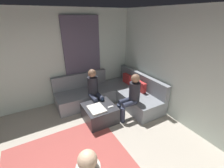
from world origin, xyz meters
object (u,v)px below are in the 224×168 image
at_px(ottoman, 100,113).
at_px(person_on_couch_back, 131,95).
at_px(coffee_mug, 102,99).
at_px(person_on_couch_side, 94,89).
at_px(game_remote, 111,107).
at_px(sectional_couch, 112,94).

distance_m(ottoman, person_on_couch_back, 0.93).
relative_size(ottoman, coffee_mug, 8.00).
distance_m(coffee_mug, person_on_couch_side, 0.34).
bearing_deg(coffee_mug, game_remote, 5.71).
bearing_deg(ottoman, game_remote, 50.71).
bearing_deg(ottoman, person_on_couch_side, 169.67).
relative_size(person_on_couch_back, person_on_couch_side, 1.00).
relative_size(coffee_mug, person_on_couch_side, 0.08).
distance_m(ottoman, person_on_couch_side, 0.67).
distance_m(game_remote, person_on_couch_back, 0.60).
bearing_deg(person_on_couch_back, sectional_couch, 3.47).
bearing_deg(coffee_mug, ottoman, -39.29).
relative_size(sectional_couch, person_on_couch_side, 2.12).
height_order(sectional_couch, ottoman, sectional_couch).
bearing_deg(game_remote, coffee_mug, -174.29).
relative_size(ottoman, game_remote, 5.07).
bearing_deg(game_remote, person_on_couch_side, -169.05).
distance_m(coffee_mug, game_remote, 0.40).
height_order(person_on_couch_back, person_on_couch_side, same).
relative_size(sectional_couch, coffee_mug, 26.84).
xyz_separation_m(coffee_mug, person_on_couch_back, (0.49, 0.59, 0.19)).
distance_m(coffee_mug, person_on_couch_back, 0.79).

